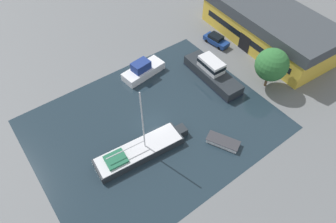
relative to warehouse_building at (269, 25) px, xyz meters
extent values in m
plane|color=slate|center=(3.88, -26.71, -3.04)|extent=(440.00, 440.00, 0.00)
cube|color=#1E2D38|center=(3.88, -26.71, -3.04)|extent=(25.07, 31.59, 0.01)
cube|color=gold|center=(0.00, 0.00, -0.97)|extent=(23.74, 11.84, 4.15)
cube|color=#383D42|center=(0.00, 0.00, 2.04)|extent=(24.45, 12.19, 1.86)
cube|color=black|center=(-0.35, -5.15, -1.59)|extent=(2.40, 0.22, 2.91)
cube|color=black|center=(-0.35, -5.15, -0.76)|extent=(19.59, 1.37, 1.04)
cylinder|color=brown|center=(7.81, -8.78, -1.90)|extent=(0.39, 0.39, 2.29)
sphere|color=#2D6B33|center=(7.81, -8.78, 1.04)|extent=(4.80, 4.80, 4.80)
cube|color=navy|center=(-4.40, -7.65, -2.38)|extent=(4.79, 2.35, 0.78)
cube|color=black|center=(-4.58, -7.67, -1.67)|extent=(2.56, 1.89, 0.63)
cube|color=black|center=(-3.38, -7.54, -1.70)|extent=(0.20, 1.48, 0.51)
cylinder|color=black|center=(-3.07, -6.67, -2.74)|extent=(0.62, 0.26, 0.60)
cylinder|color=black|center=(-2.89, -8.32, -2.74)|extent=(0.62, 0.26, 0.60)
cylinder|color=black|center=(-5.91, -6.99, -2.74)|extent=(0.62, 0.26, 0.60)
cylinder|color=black|center=(-5.73, -8.63, -2.74)|extent=(0.62, 0.26, 0.60)
cube|color=#23282D|center=(6.67, -30.90, -2.51)|extent=(4.18, 11.53, 1.05)
cube|color=#23282D|center=(7.26, -24.68, -2.51)|extent=(1.51, 1.33, 1.05)
cube|color=silver|center=(6.67, -30.90, -1.95)|extent=(4.01, 11.07, 0.08)
cylinder|color=silver|center=(6.75, -30.05, 2.79)|extent=(0.16, 0.16, 9.38)
cylinder|color=silver|center=(6.51, -32.58, -0.81)|extent=(0.60, 5.07, 0.12)
cube|color=#236647|center=(6.38, -33.99, -1.76)|extent=(2.41, 2.68, 0.30)
cube|color=#23282D|center=(1.81, -14.23, -2.25)|extent=(10.78, 3.54, 1.57)
cube|color=black|center=(1.81, -14.23, -2.90)|extent=(10.89, 3.61, 0.18)
cube|color=silver|center=(1.28, -14.21, -0.61)|extent=(4.14, 2.40, 1.72)
cube|color=black|center=(1.28, -14.21, -0.44)|extent=(4.23, 2.46, 0.55)
cube|color=white|center=(11.79, -21.42, -2.76)|extent=(4.35, 3.27, 0.56)
cube|color=#333338|center=(11.79, -21.42, -2.44)|extent=(4.54, 3.43, 0.08)
cube|color=white|center=(-5.39, -22.23, -2.41)|extent=(3.46, 7.11, 1.26)
cube|color=navy|center=(-5.34, -22.64, -1.10)|extent=(2.17, 2.94, 1.36)
camera|label=1|loc=(25.35, -40.39, 28.91)|focal=32.00mm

